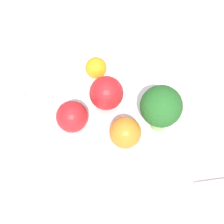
% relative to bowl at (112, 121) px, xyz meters
% --- Properties ---
extents(ground_plane, '(6.00, 6.00, 0.00)m').
position_rel_bowl_xyz_m(ground_plane, '(0.00, 0.00, -0.04)').
color(ground_plane, gray).
extents(table_surface, '(1.20, 1.20, 0.02)m').
position_rel_bowl_xyz_m(table_surface, '(0.00, 0.00, -0.03)').
color(table_surface, silver).
rests_on(table_surface, ground_plane).
extents(bowl, '(0.21, 0.21, 0.03)m').
position_rel_bowl_xyz_m(bowl, '(0.00, 0.00, 0.00)').
color(bowl, white).
rests_on(bowl, table_surface).
extents(broccoli, '(0.06, 0.06, 0.08)m').
position_rel_bowl_xyz_m(broccoli, '(0.07, 0.00, 0.06)').
color(broccoli, '#8CB76B').
rests_on(broccoli, bowl).
extents(apple_red, '(0.05, 0.05, 0.05)m').
position_rel_bowl_xyz_m(apple_red, '(-0.05, -0.03, 0.04)').
color(apple_red, red).
rests_on(apple_red, bowl).
extents(apple_green, '(0.05, 0.05, 0.05)m').
position_rel_bowl_xyz_m(apple_green, '(-0.01, 0.02, 0.04)').
color(apple_green, red).
rests_on(apple_green, bowl).
extents(orange_front, '(0.04, 0.04, 0.04)m').
position_rel_bowl_xyz_m(orange_front, '(0.03, -0.04, 0.04)').
color(orange_front, orange).
rests_on(orange_front, bowl).
extents(orange_back, '(0.03, 0.03, 0.03)m').
position_rel_bowl_xyz_m(orange_back, '(-0.04, 0.07, 0.03)').
color(orange_back, orange).
rests_on(orange_back, bowl).
extents(spoon, '(0.07, 0.04, 0.01)m').
position_rel_bowl_xyz_m(spoon, '(0.17, -0.06, -0.01)').
color(spoon, silver).
rests_on(spoon, table_surface).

